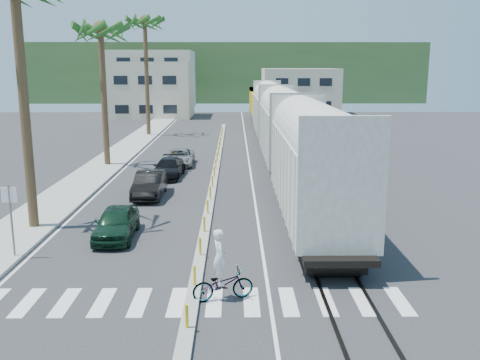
# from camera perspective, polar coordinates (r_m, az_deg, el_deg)

# --- Properties ---
(ground) EXTENTS (140.00, 140.00, 0.00)m
(ground) POSITION_cam_1_polar(r_m,az_deg,el_deg) (19.54, -4.63, -10.37)
(ground) COLOR #28282B
(ground) RESTS_ON ground
(sidewalk) EXTENTS (3.00, 90.00, 0.15)m
(sidewalk) POSITION_cam_1_polar(r_m,az_deg,el_deg) (44.74, -13.32, 2.28)
(sidewalk) COLOR gray
(sidewalk) RESTS_ON ground
(rails) EXTENTS (1.56, 100.00, 0.06)m
(rails) POSITION_cam_1_polar(r_m,az_deg,el_deg) (46.75, 3.89, 2.93)
(rails) COLOR black
(rails) RESTS_ON ground
(median) EXTENTS (0.45, 60.00, 0.85)m
(median) POSITION_cam_1_polar(r_m,az_deg,el_deg) (38.70, -2.59, 1.11)
(median) COLOR gray
(median) RESTS_ON ground
(crosswalk) EXTENTS (14.00, 2.20, 0.01)m
(crosswalk) POSITION_cam_1_polar(r_m,az_deg,el_deg) (17.71, -5.09, -12.82)
(crosswalk) COLOR silver
(crosswalk) RESTS_ON ground
(lane_markings) EXTENTS (9.42, 90.00, 0.01)m
(lane_markings) POSITION_cam_1_polar(r_m,az_deg,el_deg) (43.79, -5.18, 2.25)
(lane_markings) COLOR silver
(lane_markings) RESTS_ON ground
(freight_train) EXTENTS (3.00, 60.94, 5.85)m
(freight_train) POSITION_cam_1_polar(r_m,az_deg,el_deg) (45.03, 4.08, 6.27)
(freight_train) COLOR #ACA99E
(freight_train) RESTS_ON ground
(palm_trees) EXTENTS (3.50, 37.20, 13.75)m
(palm_trees) POSITION_cam_1_polar(r_m,az_deg,el_deg) (41.93, -14.21, 16.33)
(palm_trees) COLOR brown
(palm_trees) RESTS_ON ground
(street_sign) EXTENTS (0.60, 0.08, 3.00)m
(street_sign) POSITION_cam_1_polar(r_m,az_deg,el_deg) (22.49, -23.27, -3.02)
(street_sign) COLOR slate
(street_sign) RESTS_ON ground
(buildings) EXTENTS (38.00, 27.00, 10.00)m
(buildings) POSITION_cam_1_polar(r_m,az_deg,el_deg) (90.06, -5.62, 10.07)
(buildings) COLOR beige
(buildings) RESTS_ON ground
(hillside) EXTENTS (80.00, 20.00, 12.00)m
(hillside) POSITION_cam_1_polar(r_m,az_deg,el_deg) (118.03, -1.26, 11.39)
(hillside) COLOR #385628
(hillside) RESTS_ON ground
(car_lead) EXTENTS (1.83, 4.16, 1.39)m
(car_lead) POSITION_cam_1_polar(r_m,az_deg,el_deg) (24.18, -13.05, -4.45)
(car_lead) COLOR black
(car_lead) RESTS_ON ground
(car_second) EXTENTS (1.57, 4.46, 1.47)m
(car_second) POSITION_cam_1_polar(r_m,az_deg,el_deg) (31.31, -9.61, -0.47)
(car_second) COLOR black
(car_second) RESTS_ON ground
(car_third) EXTENTS (2.43, 4.73, 1.30)m
(car_third) POSITION_cam_1_polar(r_m,az_deg,el_deg) (36.61, -7.62, 1.28)
(car_third) COLOR black
(car_third) RESTS_ON ground
(car_rear) EXTENTS (2.13, 4.47, 1.23)m
(car_rear) POSITION_cam_1_polar(r_m,az_deg,el_deg) (41.00, -6.41, 2.42)
(car_rear) COLOR #9DA0A2
(car_rear) RESTS_ON ground
(cyclist) EXTENTS (1.71, 2.36, 2.39)m
(cyclist) POSITION_cam_1_polar(r_m,az_deg,el_deg) (17.53, -1.92, -10.39)
(cyclist) COLOR #9EA0A5
(cyclist) RESTS_ON ground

